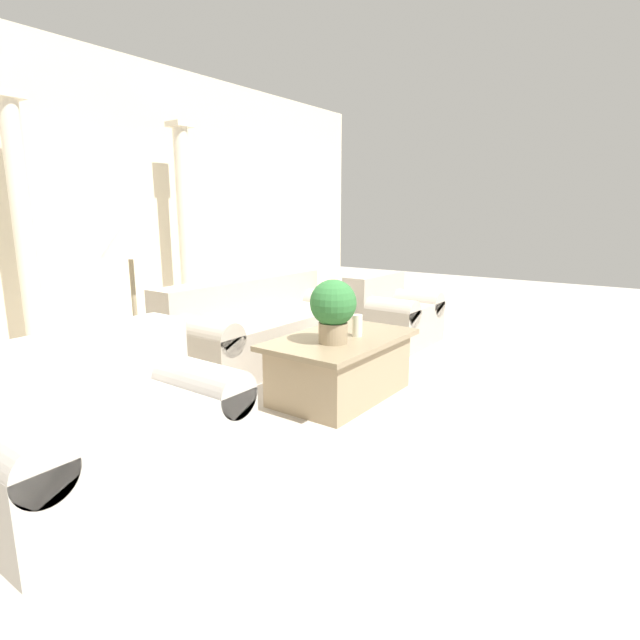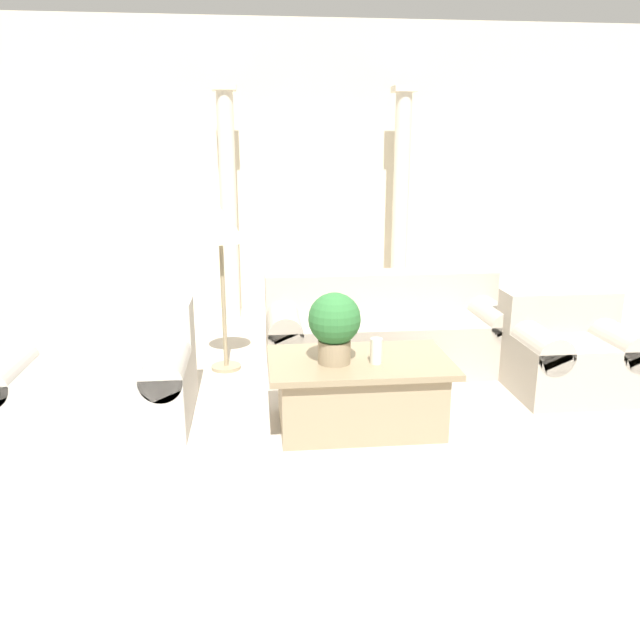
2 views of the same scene
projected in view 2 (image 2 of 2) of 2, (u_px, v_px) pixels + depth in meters
name	position (u px, v px, depth m)	size (l,w,h in m)	color
ground_plane	(352.00, 399.00, 4.76)	(16.00, 16.00, 0.00)	#BCB2A3
wall_back	(314.00, 170.00, 7.13)	(10.00, 0.06, 3.20)	beige
sofa_long	(385.00, 329.00, 5.45)	(2.07, 0.93, 0.78)	#ADA393
loveseat	(95.00, 374.00, 4.35)	(1.33, 0.93, 0.78)	#B2ABA2
coffee_table	(359.00, 392.00, 4.25)	(1.22, 0.76, 0.48)	#998466
potted_plant	(334.00, 324.00, 4.05)	(0.34, 0.34, 0.47)	#937F60
pillar_candle	(376.00, 351.00, 4.09)	(0.08, 0.08, 0.17)	silver
floor_lamp	(220.00, 232.00, 5.10)	(0.41, 0.41, 1.39)	gray
column_left	(229.00, 204.00, 6.70)	(0.24, 0.24, 2.47)	beige
column_right	(401.00, 202.00, 6.89)	(0.24, 0.24, 2.47)	beige
armchair	(569.00, 351.00, 4.87)	(0.92, 0.80, 0.75)	#ADA393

